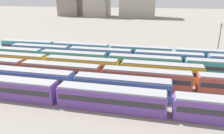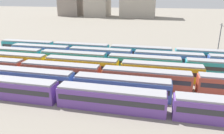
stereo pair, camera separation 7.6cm
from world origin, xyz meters
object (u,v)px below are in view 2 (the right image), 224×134
at_px(train_track_1, 31,78).
at_px(train_track_6, 173,54).
at_px(train_track_2, 101,75).
at_px(train_track_5, 206,61).
at_px(train_track_4, 144,63).
at_px(train_track_3, 82,65).
at_px(catenary_pole_1, 219,41).
at_px(train_track_0, 58,93).

distance_m(train_track_1, train_track_6, 39.08).
distance_m(train_track_2, train_track_5, 28.29).
relative_size(train_track_1, train_track_4, 0.60).
bearing_deg(train_track_3, train_track_2, -38.89).
bearing_deg(train_track_1, catenary_pole_1, 34.79).
height_order(train_track_5, train_track_6, same).
height_order(train_track_0, train_track_4, same).
bearing_deg(train_track_1, train_track_4, 35.79).
relative_size(train_track_4, train_track_6, 0.83).
bearing_deg(train_track_3, train_track_4, 19.60).
relative_size(train_track_1, train_track_6, 0.50).
bearing_deg(train_track_6, train_track_3, -144.84).
xyz_separation_m(train_track_1, train_track_4, (21.64, 15.60, 0.00)).
relative_size(train_track_0, train_track_2, 1.00).
distance_m(train_track_1, train_track_4, 26.68).
bearing_deg(train_track_5, catenary_pole_1, 61.44).
distance_m(train_track_4, train_track_6, 12.85).
relative_size(train_track_3, train_track_5, 0.50).
relative_size(train_track_3, catenary_pole_1, 5.18).
bearing_deg(train_track_1, train_track_6, 41.70).
xyz_separation_m(train_track_1, train_track_5, (37.09, 20.80, 0.00)).
bearing_deg(train_track_4, train_track_2, -128.11).
height_order(train_track_1, train_track_4, same).
height_order(train_track_2, train_track_3, same).
xyz_separation_m(train_track_0, train_track_2, (4.92, 10.40, 0.00)).
relative_size(train_track_1, train_track_3, 1.00).
bearing_deg(train_track_4, train_track_0, -122.16).
bearing_deg(catenary_pole_1, train_track_5, -118.56).
relative_size(train_track_0, train_track_1, 1.34).
relative_size(train_track_2, train_track_3, 1.34).
xyz_separation_m(train_track_1, train_track_6, (29.18, 26.00, 0.00)).
bearing_deg(train_track_5, train_track_6, 146.67).
height_order(train_track_2, train_track_6, same).
distance_m(train_track_6, catenary_pole_1, 13.20).
height_order(train_track_0, train_track_3, same).
height_order(train_track_0, train_track_6, same).
bearing_deg(catenary_pole_1, train_track_0, -134.05).
height_order(train_track_2, catenary_pole_1, catenary_pole_1).
distance_m(train_track_0, train_track_4, 24.57).
distance_m(train_track_5, catenary_pole_1, 9.95).
relative_size(train_track_0, train_track_4, 0.80).
distance_m(train_track_0, train_track_3, 15.67).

